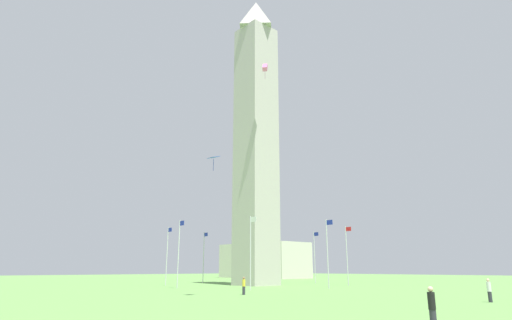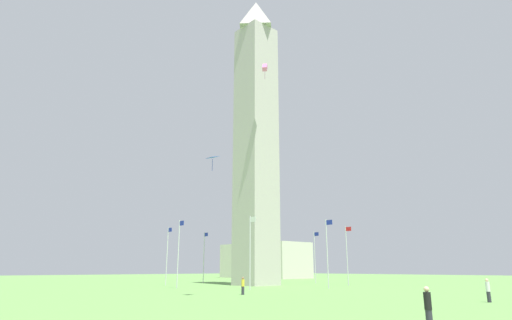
{
  "view_description": "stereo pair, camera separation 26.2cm",
  "coord_description": "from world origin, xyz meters",
  "px_view_note": "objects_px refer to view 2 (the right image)",
  "views": [
    {
      "loc": [
        50.15,
        -45.46,
        2.56
      ],
      "look_at": [
        0.0,
        0.0,
        19.99
      ],
      "focal_mm": 29.59,
      "sensor_mm": 36.0,
      "label": 1
    },
    {
      "loc": [
        50.33,
        -45.27,
        2.56
      ],
      "look_at": [
        0.0,
        0.0,
        19.99
      ],
      "focal_mm": 29.59,
      "sensor_mm": 36.0,
      "label": 2
    }
  ],
  "objects_px": {
    "flagpole_n": "(327,250)",
    "flagpole_sw": "(167,253)",
    "flagpole_e": "(315,255)",
    "obelisk_monument": "(256,132)",
    "kite_pink_box": "(265,68)",
    "kite_blue_diamond": "(213,158)",
    "person_white_shirt": "(488,290)",
    "flagpole_w": "(179,251)",
    "person_yellow_shirt": "(243,286)",
    "flagpole_nw": "(250,249)",
    "flagpole_se": "(260,256)",
    "flagpole_ne": "(347,253)",
    "person_black_shirt": "(428,308)",
    "flagpole_s": "(204,255)",
    "distant_building": "(264,261)"
  },
  "relations": [
    {
      "from": "person_yellow_shirt",
      "to": "flagpole_e",
      "type": "bearing_deg",
      "value": -5.7
    },
    {
      "from": "flagpole_sw",
      "to": "distant_building",
      "type": "bearing_deg",
      "value": 120.41
    },
    {
      "from": "obelisk_monument",
      "to": "flagpole_se",
      "type": "xyz_separation_m",
      "value": [
        -9.94,
        10.0,
        -20.06
      ]
    },
    {
      "from": "person_yellow_shirt",
      "to": "person_black_shirt",
      "type": "height_order",
      "value": "person_black_shirt"
    },
    {
      "from": "person_black_shirt",
      "to": "distant_building",
      "type": "bearing_deg",
      "value": -1.46
    },
    {
      "from": "flagpole_e",
      "to": "person_black_shirt",
      "type": "distance_m",
      "value": 57.78
    },
    {
      "from": "flagpole_n",
      "to": "flagpole_ne",
      "type": "relative_size",
      "value": 1.0
    },
    {
      "from": "flagpole_w",
      "to": "person_yellow_shirt",
      "type": "relative_size",
      "value": 5.2
    },
    {
      "from": "obelisk_monument",
      "to": "flagpole_sw",
      "type": "xyz_separation_m",
      "value": [
        -9.94,
        -10.0,
        -20.06
      ]
    },
    {
      "from": "flagpole_se",
      "to": "flagpole_nw",
      "type": "relative_size",
      "value": 1.0
    },
    {
      "from": "flagpole_ne",
      "to": "kite_pink_box",
      "type": "relative_size",
      "value": 3.3
    },
    {
      "from": "person_yellow_shirt",
      "to": "person_black_shirt",
      "type": "xyz_separation_m",
      "value": [
        24.22,
        -9.83,
        0.03
      ]
    },
    {
      "from": "obelisk_monument",
      "to": "kite_pink_box",
      "type": "bearing_deg",
      "value": -31.01
    },
    {
      "from": "flagpole_n",
      "to": "flagpole_sw",
      "type": "bearing_deg",
      "value": -157.5
    },
    {
      "from": "flagpole_w",
      "to": "kite_pink_box",
      "type": "bearing_deg",
      "value": 59.2
    },
    {
      "from": "obelisk_monument",
      "to": "kite_blue_diamond",
      "type": "relative_size",
      "value": 33.11
    },
    {
      "from": "flagpole_sw",
      "to": "person_white_shirt",
      "type": "distance_m",
      "value": 47.01
    },
    {
      "from": "flagpole_nw",
      "to": "kite_blue_diamond",
      "type": "xyz_separation_m",
      "value": [
        7.81,
        -11.8,
        8.14
      ]
    },
    {
      "from": "person_yellow_shirt",
      "to": "distant_building",
      "type": "relative_size",
      "value": 0.07
    },
    {
      "from": "flagpole_ne",
      "to": "person_black_shirt",
      "type": "distance_m",
      "value": 47.98
    },
    {
      "from": "flagpole_e",
      "to": "person_black_shirt",
      "type": "bearing_deg",
      "value": -44.93
    },
    {
      "from": "flagpole_s",
      "to": "flagpole_w",
      "type": "xyz_separation_m",
      "value": [
        14.14,
        -14.14,
        0.0
      ]
    },
    {
      "from": "flagpole_n",
      "to": "flagpole_se",
      "type": "height_order",
      "value": "same"
    },
    {
      "from": "obelisk_monument",
      "to": "flagpole_nw",
      "type": "bearing_deg",
      "value": -44.85
    },
    {
      "from": "flagpole_ne",
      "to": "person_black_shirt",
      "type": "xyz_separation_m",
      "value": [
        30.81,
        -36.57,
        -4.0
      ]
    },
    {
      "from": "flagpole_e",
      "to": "flagpole_s",
      "type": "xyz_separation_m",
      "value": [
        -14.14,
        -14.14,
        0.0
      ]
    },
    {
      "from": "flagpole_e",
      "to": "flagpole_sw",
      "type": "bearing_deg",
      "value": -112.5
    },
    {
      "from": "flagpole_w",
      "to": "distant_building",
      "type": "relative_size",
      "value": 0.35
    },
    {
      "from": "person_white_shirt",
      "to": "person_yellow_shirt",
      "type": "bearing_deg",
      "value": 36.91
    },
    {
      "from": "flagpole_se",
      "to": "flagpole_nw",
      "type": "height_order",
      "value": "same"
    },
    {
      "from": "flagpole_ne",
      "to": "person_white_shirt",
      "type": "xyz_separation_m",
      "value": [
        26.83,
        -18.77,
        -4.01
      ]
    },
    {
      "from": "flagpole_se",
      "to": "flagpole_sw",
      "type": "bearing_deg",
      "value": -90.0
    },
    {
      "from": "person_yellow_shirt",
      "to": "flagpole_n",
      "type": "bearing_deg",
      "value": -25.61
    },
    {
      "from": "flagpole_ne",
      "to": "flagpole_s",
      "type": "relative_size",
      "value": 1.0
    },
    {
      "from": "person_yellow_shirt",
      "to": "person_white_shirt",
      "type": "distance_m",
      "value": 21.75
    },
    {
      "from": "obelisk_monument",
      "to": "flagpole_s",
      "type": "height_order",
      "value": "obelisk_monument"
    },
    {
      "from": "obelisk_monument",
      "to": "flagpole_e",
      "type": "bearing_deg",
      "value": 89.78
    },
    {
      "from": "flagpole_n",
      "to": "flagpole_nw",
      "type": "xyz_separation_m",
      "value": [
        -4.14,
        -10.0,
        0.0
      ]
    },
    {
      "from": "flagpole_sw",
      "to": "distant_building",
      "type": "xyz_separation_m",
      "value": [
        -27.48,
        46.82,
        -0.27
      ]
    },
    {
      "from": "obelisk_monument",
      "to": "kite_blue_diamond",
      "type": "height_order",
      "value": "obelisk_monument"
    },
    {
      "from": "kite_pink_box",
      "to": "flagpole_sw",
      "type": "bearing_deg",
      "value": -158.91
    },
    {
      "from": "flagpole_ne",
      "to": "flagpole_se",
      "type": "xyz_separation_m",
      "value": [
        -19.99,
        0.0,
        0.0
      ]
    },
    {
      "from": "person_white_shirt",
      "to": "distant_building",
      "type": "height_order",
      "value": "distant_building"
    },
    {
      "from": "flagpole_sw",
      "to": "person_black_shirt",
      "type": "bearing_deg",
      "value": -18.07
    },
    {
      "from": "flagpole_n",
      "to": "kite_pink_box",
      "type": "xyz_separation_m",
      "value": [
        -7.95,
        -3.75,
        28.29
      ]
    },
    {
      "from": "flagpole_e",
      "to": "flagpole_sw",
      "type": "distance_m",
      "value": 26.12
    },
    {
      "from": "flagpole_n",
      "to": "flagpole_e",
      "type": "distance_m",
      "value": 19.99
    },
    {
      "from": "flagpole_n",
      "to": "person_white_shirt",
      "type": "height_order",
      "value": "flagpole_n"
    },
    {
      "from": "flagpole_w",
      "to": "flagpole_nw",
      "type": "relative_size",
      "value": 1.0
    },
    {
      "from": "person_yellow_shirt",
      "to": "kite_blue_diamond",
      "type": "height_order",
      "value": "kite_blue_diamond"
    }
  ]
}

